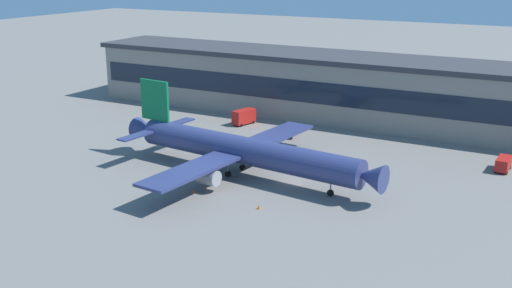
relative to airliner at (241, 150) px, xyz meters
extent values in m
plane|color=slate|center=(9.82, 0.33, -4.78)|extent=(600.00, 600.00, 0.00)
cube|color=gray|center=(9.82, 48.34, 2.39)|extent=(150.99, 19.54, 14.33)
cube|color=#38383D|center=(9.82, 48.34, 10.15)|extent=(154.01, 19.93, 1.20)
cube|color=#192333|center=(9.82, 38.52, 3.10)|extent=(147.97, 0.16, 5.16)
cylinder|color=navy|center=(0.91, -0.10, 0.01)|extent=(45.93, 9.85, 4.98)
cone|color=navy|center=(25.10, -2.71, 0.01)|extent=(4.97, 5.19, 4.74)
cone|color=navy|center=(-23.52, 2.53, 0.01)|extent=(5.93, 5.05, 4.49)
cube|color=#0C723F|center=(-20.79, 2.24, 6.49)|extent=(6.99, 1.24, 7.98)
cube|color=navy|center=(-19.70, 7.64, 0.76)|extent=(3.35, 9.18, 0.30)
cube|color=navy|center=(-20.88, -3.26, 0.76)|extent=(3.35, 9.18, 0.30)
cube|color=navy|center=(0.29, 12.81, -0.49)|extent=(8.17, 21.07, 0.50)
cube|color=navy|center=(-2.44, -12.58, -0.49)|extent=(8.17, 21.07, 0.50)
cylinder|color=#99999E|center=(0.96, 9.64, -2.26)|extent=(4.38, 3.17, 2.74)
cylinder|color=#99999E|center=(-1.12, -9.62, -2.26)|extent=(4.38, 3.17, 2.74)
cylinder|color=black|center=(18.16, -1.96, -4.23)|extent=(1.15, 0.61, 1.10)
cylinder|color=slate|center=(18.16, -1.96, -2.80)|extent=(0.24, 0.24, 2.30)
cylinder|color=black|center=(-1.12, 2.38, -4.23)|extent=(1.15, 0.61, 1.10)
cylinder|color=slate|center=(-1.12, 2.38, -2.80)|extent=(0.24, 0.24, 2.30)
cylinder|color=black|center=(-1.60, -2.08, -4.23)|extent=(1.15, 0.61, 1.10)
cylinder|color=slate|center=(-1.60, -2.08, -2.80)|extent=(0.24, 0.24, 2.30)
cube|color=red|center=(41.67, 25.21, -3.33)|extent=(2.42, 5.29, 2.20)
cube|color=black|center=(41.61, 23.78, -2.89)|extent=(2.10, 1.91, 0.55)
cylinder|color=black|center=(42.58, 23.34, -4.43)|extent=(0.33, 0.71, 0.70)
cylinder|color=black|center=(40.60, 23.43, -4.43)|extent=(0.33, 0.71, 0.70)
cylinder|color=black|center=(42.74, 26.98, -4.43)|extent=(0.33, 0.71, 0.70)
cylinder|color=black|center=(40.76, 27.07, -4.43)|extent=(0.33, 0.71, 0.70)
cube|color=red|center=(-17.28, 31.38, -2.83)|extent=(3.79, 6.40, 3.20)
cube|color=black|center=(-17.68, 29.78, -2.19)|extent=(2.65, 2.57, 0.80)
cylinder|color=black|center=(-16.75, 29.08, -4.43)|extent=(0.46, 0.75, 0.70)
cylinder|color=black|center=(-18.84, 29.60, -4.43)|extent=(0.46, 0.75, 0.70)
cylinder|color=black|center=(-15.72, 33.15, -4.43)|extent=(0.46, 0.75, 0.70)
cylinder|color=black|center=(-17.82, 33.68, -4.43)|extent=(0.46, 0.75, 0.70)
cube|color=black|center=(-3.13, 26.63, -3.68)|extent=(3.16, 4.77, 1.50)
cube|color=black|center=(-3.50, 27.79, -3.38)|extent=(2.14, 2.00, 0.38)
cylinder|color=black|center=(-4.42, 27.84, -4.43)|extent=(0.50, 0.76, 0.70)
cylinder|color=black|center=(-2.79, 28.36, -4.43)|extent=(0.50, 0.76, 0.70)
cylinder|color=black|center=(-3.47, 24.91, -4.43)|extent=(0.50, 0.76, 0.70)
cylinder|color=black|center=(-1.84, 25.43, -4.43)|extent=(0.50, 0.76, 0.70)
cone|color=#F2590C|center=(-11.16, -6.73, -4.45)|extent=(0.53, 0.53, 0.67)
cone|color=#F2590C|center=(-10.00, -14.42, -4.45)|extent=(0.53, 0.53, 0.66)
cone|color=#F2590C|center=(-2.60, -11.89, -4.47)|extent=(0.50, 0.50, 0.63)
cone|color=#F2590C|center=(10.34, -12.48, -4.42)|extent=(0.58, 0.58, 0.72)
camera|label=1|loc=(52.42, -91.09, 32.88)|focal=42.84mm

